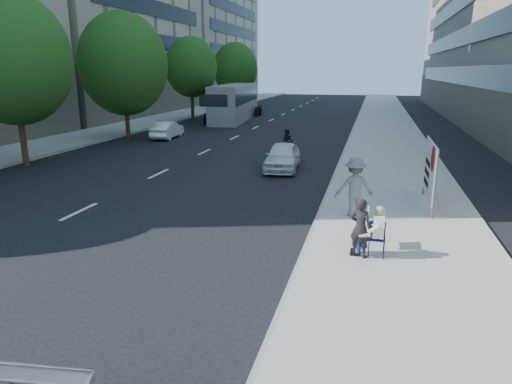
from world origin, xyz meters
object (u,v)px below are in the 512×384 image
(protest_banner, at_px, (430,170))
(bus, at_px, (235,103))
(seated_protester, at_px, (373,228))
(pedestrian_woman, at_px, (360,228))
(white_sedan_near, at_px, (282,156))
(white_sedan_mid, at_px, (167,130))
(jogger, at_px, (355,187))
(motorcycle, at_px, (287,143))

(protest_banner, height_order, bus, bus)
(seated_protester, distance_m, pedestrian_woman, 0.34)
(protest_banner, distance_m, white_sedan_near, 7.96)
(white_sedan_mid, bearing_deg, protest_banner, 135.54)
(seated_protester, bearing_deg, jogger, 100.74)
(motorcycle, bearing_deg, protest_banner, -48.67)
(protest_banner, distance_m, motorcycle, 11.46)
(white_sedan_mid, bearing_deg, bus, -99.08)
(white_sedan_near, distance_m, white_sedan_mid, 12.81)
(white_sedan_mid, relative_size, motorcycle, 1.76)
(seated_protester, bearing_deg, protest_banner, 70.16)
(pedestrian_woman, bearing_deg, seated_protester, -131.97)
(white_sedan_mid, bearing_deg, pedestrian_woman, 122.37)
(jogger, bearing_deg, bus, -81.41)
(white_sedan_near, distance_m, motorcycle, 4.25)
(jogger, height_order, motorcycle, jogger)
(jogger, relative_size, white_sedan_mid, 0.52)
(white_sedan_mid, xyz_separation_m, motorcycle, (9.29, -3.99, 0.04))
(pedestrian_woman, height_order, motorcycle, pedestrian_woman)
(bus, bearing_deg, white_sedan_near, -73.02)
(bus, bearing_deg, white_sedan_mid, -100.31)
(seated_protester, bearing_deg, white_sedan_near, 112.99)
(pedestrian_woman, distance_m, bus, 33.79)
(motorcycle, bearing_deg, white_sedan_near, -76.54)
(white_sedan_near, height_order, white_sedan_mid, white_sedan_near)
(pedestrian_woman, height_order, protest_banner, protest_banner)
(pedestrian_woman, distance_m, white_sedan_mid, 23.03)
(seated_protester, xyz_separation_m, motorcycle, (-4.82, 14.28, -0.24))
(protest_banner, bearing_deg, pedestrian_woman, -112.24)
(protest_banner, bearing_deg, white_sedan_mid, 140.01)
(bus, bearing_deg, protest_banner, -66.13)
(pedestrian_woman, xyz_separation_m, protest_banner, (2.08, 5.10, 0.50))
(protest_banner, xyz_separation_m, bus, (-14.85, 26.18, 0.23))
(bus, bearing_deg, motorcycle, -69.60)
(pedestrian_woman, relative_size, white_sedan_mid, 0.41)
(protest_banner, bearing_deg, seated_protester, -109.84)
(pedestrian_woman, height_order, white_sedan_near, pedestrian_woman)
(white_sedan_near, relative_size, white_sedan_mid, 1.06)
(white_sedan_mid, relative_size, bus, 0.29)
(bus, bearing_deg, pedestrian_woman, -73.49)
(seated_protester, distance_m, white_sedan_near, 10.94)
(seated_protester, distance_m, jogger, 3.23)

